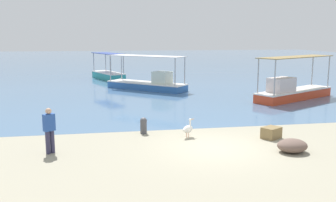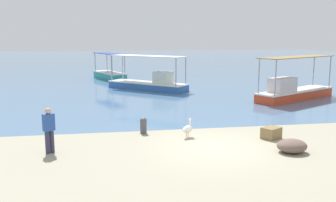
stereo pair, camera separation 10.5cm
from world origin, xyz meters
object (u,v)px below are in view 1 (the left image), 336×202
Objects in this scene: pelican at (188,129)px; cargo_crate at (271,133)px; fishing_boat_far_right at (149,82)px; fishing_boat_outer at (292,90)px; mooring_bollard at (144,125)px; fisherman_standing at (49,129)px; fishing_boat_center at (108,74)px; net_pile at (292,146)px.

pelican is 1.05× the size of cargo_crate.
pelican is at bearing -90.40° from fishing_boat_far_right.
fishing_boat_outer reaches higher than mooring_bollard.
fisherman_standing reaches higher than pelican.
mooring_bollard is at bearing -97.99° from fishing_boat_far_right.
fishing_boat_outer is at bearing 57.47° from cargo_crate.
fishing_boat_center is 7.04× the size of mooring_bollard.
fishing_boat_outer is 18.54m from fishing_boat_center.
fishing_boat_center is (-3.04, 7.87, -0.06)m from fishing_boat_far_right.
pelican reaches higher than net_pile.
pelican is 0.72× the size of net_pile.
fishing_boat_far_right is 14.34m from pelican.
cargo_crate is (5.20, -1.69, -0.15)m from mooring_bollard.
cargo_crate is at bearing -12.24° from pelican.
fishing_boat_far_right is 0.91× the size of fishing_boat_outer.
fishing_boat_outer is 10.44m from cargo_crate.
cargo_crate is at bearing -74.53° from fishing_boat_center.
fishing_boat_outer is 8.94× the size of cargo_crate.
net_pile is at bearing -117.95° from fishing_boat_outer.
pelican reaches higher than mooring_bollard.
fishing_boat_far_right is 17.31m from net_pile.
fisherman_standing is at bearing -109.60° from fishing_boat_far_right.
pelican is at bearing -138.25° from fishing_boat_outer.
pelican is at bearing -28.16° from mooring_bollard.
cargo_crate is (3.32, -15.08, -0.34)m from fishing_boat_far_right.
fishing_boat_outer reaches higher than pelican.
fishing_boat_center is at bearing 93.12° from mooring_bollard.
fishing_boat_center reaches higher than mooring_bollard.
net_pile is at bearing -9.14° from fisherman_standing.
fishing_boat_far_right is 8.12× the size of cargo_crate.
fishing_boat_far_right reaches higher than pelican.
mooring_bollard is 0.43× the size of fisherman_standing.
fishing_boat_outer is at bearing 41.75° from pelican.
mooring_bollard reaches higher than cargo_crate.
fisherman_standing is 2.23× the size of cargo_crate.
fishing_boat_center is at bearing 105.47° from cargo_crate.
pelican reaches higher than cargo_crate.
fishing_boat_outer is 12.13m from net_pile.
cargo_crate is at bearing 87.75° from net_pile.
net_pile is (3.34, -2.66, -0.13)m from pelican.
fisherman_standing reaches higher than net_pile.
fishing_boat_far_right is at bearing 102.40° from cargo_crate.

